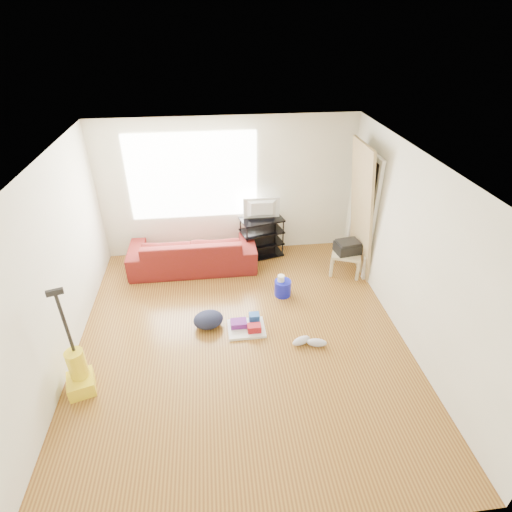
{
  "coord_description": "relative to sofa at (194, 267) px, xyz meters",
  "views": [
    {
      "loc": [
        -0.29,
        -4.13,
        3.94
      ],
      "look_at": [
        0.27,
        0.6,
        0.99
      ],
      "focal_mm": 28.0,
      "sensor_mm": 36.0,
      "label": 1
    }
  ],
  "objects": [
    {
      "name": "room",
      "position": [
        0.76,
        -1.8,
        1.25
      ],
      "size": [
        4.51,
        5.01,
        2.51
      ],
      "color": "brown",
      "rests_on": "ground"
    },
    {
      "name": "sofa",
      "position": [
        0.0,
        0.0,
        0.0
      ],
      "size": [
        2.19,
        0.86,
        0.64
      ],
      "primitive_type": "imported",
      "rotation": [
        0.0,
        0.0,
        3.14
      ],
      "color": "#5D160E",
      "rests_on": "ground"
    },
    {
      "name": "tv_stand",
      "position": [
        1.25,
        0.27,
        0.39
      ],
      "size": [
        0.83,
        0.59,
        0.75
      ],
      "rotation": [
        0.0,
        0.0,
        0.24
      ],
      "color": "black",
      "rests_on": "ground"
    },
    {
      "name": "tv",
      "position": [
        1.25,
        0.27,
        0.94
      ],
      "size": [
        0.65,
        0.09,
        0.37
      ],
      "primitive_type": "imported",
      "rotation": [
        0.0,
        0.0,
        3.14
      ],
      "color": "black",
      "rests_on": "tv_stand"
    },
    {
      "name": "side_table",
      "position": [
        2.64,
        -0.46,
        0.33
      ],
      "size": [
        0.63,
        0.63,
        0.4
      ],
      "rotation": [
        0.0,
        0.0,
        -0.38
      ],
      "color": "#C3B58A",
      "rests_on": "ground"
    },
    {
      "name": "printer",
      "position": [
        2.64,
        -0.46,
        0.5
      ],
      "size": [
        0.45,
        0.37,
        0.21
      ],
      "rotation": [
        0.0,
        0.0,
        0.15
      ],
      "color": "black",
      "rests_on": "side_table"
    },
    {
      "name": "bucket",
      "position": [
        1.43,
        -0.99,
        0.0
      ],
      "size": [
        0.34,
        0.34,
        0.26
      ],
      "primitive_type": "cylinder",
      "rotation": [
        0.0,
        0.0,
        -0.34
      ],
      "color": "#1217B9",
      "rests_on": "ground"
    },
    {
      "name": "toilet_paper",
      "position": [
        1.4,
        -0.98,
        0.18
      ],
      "size": [
        0.11,
        0.11,
        0.1
      ],
      "primitive_type": "cylinder",
      "color": "white",
      "rests_on": "bucket"
    },
    {
      "name": "cleaning_tray",
      "position": [
        0.78,
        -1.74,
        0.06
      ],
      "size": [
        0.54,
        0.43,
        0.19
      ],
      "rotation": [
        0.0,
        0.0,
        0.02
      ],
      "color": "white",
      "rests_on": "ground"
    },
    {
      "name": "backpack",
      "position": [
        0.23,
        -1.61,
        0.0
      ],
      "size": [
        0.49,
        0.43,
        0.24
      ],
      "primitive_type": "ellipsoid",
      "rotation": [
        0.0,
        0.0,
        0.19
      ],
      "color": "#161736",
      "rests_on": "ground"
    },
    {
      "name": "sneakers",
      "position": [
        1.59,
        -2.16,
        0.06
      ],
      "size": [
        0.5,
        0.26,
        0.11
      ],
      "rotation": [
        0.0,
        0.0,
        -0.06
      ],
      "color": "silver",
      "rests_on": "ground"
    },
    {
      "name": "vacuum",
      "position": [
        -1.31,
        -2.55,
        0.27
      ],
      "size": [
        0.39,
        0.42,
        1.44
      ],
      "rotation": [
        0.0,
        0.0,
        0.29
      ],
      "color": "yellow",
      "rests_on": "ground"
    },
    {
      "name": "door_panel",
      "position": [
        2.82,
        -0.37,
        0.0
      ],
      "size": [
        0.28,
        0.9,
        2.25
      ],
      "primitive_type": "cube",
      "rotation": [
        0.0,
        -0.1,
        0.0
      ],
      "color": "#A08156",
      "rests_on": "ground"
    }
  ]
}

